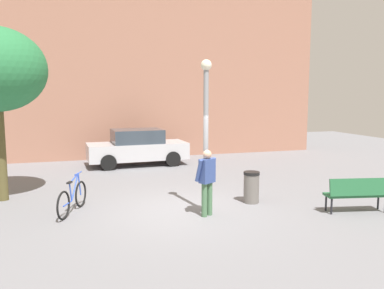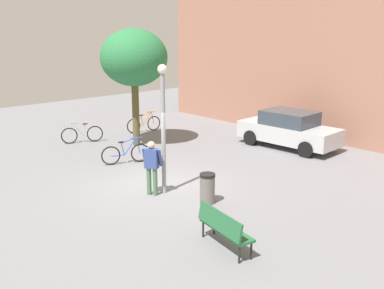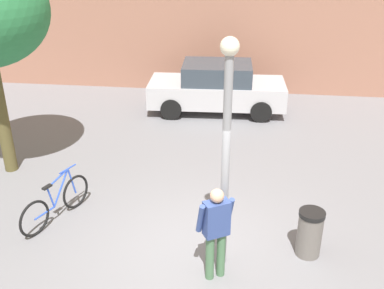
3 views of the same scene
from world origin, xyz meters
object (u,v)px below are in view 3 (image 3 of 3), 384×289
Objects in this scene: trash_bin at (310,233)px; parked_car_silver at (217,87)px; person_by_lamppost at (216,228)px; bicycle_blue at (56,203)px; lamppost at (226,140)px.

parked_car_silver is at bearing 107.28° from trash_bin.
person_by_lamppost is at bearing -85.94° from parked_car_silver.
person_by_lamppost is 0.99× the size of bicycle_blue.
parked_car_silver is (2.67, 6.38, 0.39)m from bicycle_blue.
parked_car_silver is at bearing 95.05° from lamppost.
parked_car_silver is (-0.64, 7.23, -1.55)m from lamppost.
bicycle_blue is at bearing 158.98° from person_by_lamppost.
bicycle_blue is at bearing -112.75° from parked_car_silver.
lamppost is 2.33× the size of person_by_lamppost.
person_by_lamppost is 7.63m from parked_car_silver.
lamppost is at bearing 75.69° from person_by_lamppost.
bicycle_blue is 1.91× the size of trash_bin.
parked_car_silver reaches higher than bicycle_blue.
parked_car_silver is (-0.54, 7.61, -0.19)m from person_by_lamppost.
bicycle_blue is 4.82m from trash_bin.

